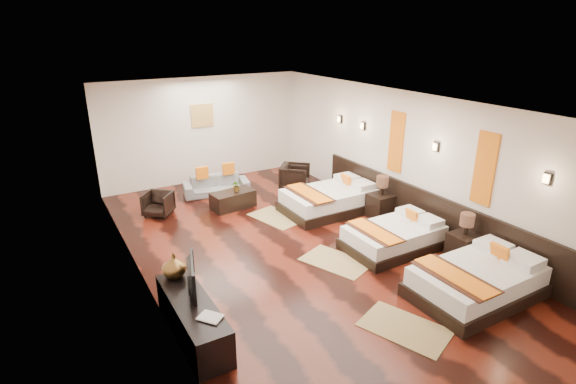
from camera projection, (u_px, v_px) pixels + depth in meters
floor at (293, 249)px, 8.61m from camera, size 5.50×9.50×0.01m
ceiling at (294, 103)px, 7.63m from camera, size 5.50×9.50×0.01m
back_wall at (203, 130)px, 11.97m from camera, size 5.50×0.01×2.80m
left_wall at (139, 209)px, 6.83m from camera, size 0.01×9.50×2.80m
right_wall at (406, 159)px, 9.41m from camera, size 0.01×9.50×2.80m
headboard_panel at (428, 214)px, 9.08m from camera, size 0.08×6.60×0.90m
bed_near at (477, 281)px, 7.03m from camera, size 2.06×1.29×0.79m
bed_mid at (394, 237)px, 8.56m from camera, size 1.86×1.17×0.71m
bed_far at (330, 199)px, 10.29m from camera, size 2.10×1.32×0.80m
nightstand_a at (464, 244)px, 8.09m from camera, size 0.47×0.47×0.92m
nightstand_b at (381, 203)px, 9.90m from camera, size 0.49×0.49×0.97m
jute_mat_near at (405, 328)px, 6.35m from camera, size 1.14×1.39×0.01m
jute_mat_mid at (336, 261)px, 8.13m from camera, size 1.14×1.39×0.01m
jute_mat_far at (276, 217)px, 9.99m from camera, size 1.02×1.35×0.01m
tv_console at (193, 318)px, 6.12m from camera, size 0.50×1.80×0.55m
tv at (187, 276)px, 6.17m from camera, size 0.34×0.81×0.47m
book at (206, 323)px, 5.57m from camera, size 0.36×0.37×0.03m
figurine at (174, 266)px, 6.55m from camera, size 0.42×0.42×0.37m
sofa at (216, 185)px, 11.32m from camera, size 1.72×0.95×0.47m
armchair_left at (158, 204)px, 10.05m from camera, size 0.82×0.82×0.54m
armchair_right at (295, 177)px, 11.64m from camera, size 1.01×1.00×0.66m
coffee_table at (233, 200)px, 10.48m from camera, size 1.05×0.62×0.40m
table_plant at (237, 186)px, 10.40m from camera, size 0.27×0.24×0.27m
orange_panel_a at (485, 169)px, 7.76m from camera, size 0.04×0.40×1.30m
orange_panel_b at (396, 142)px, 9.54m from camera, size 0.04×0.40×1.30m
sconce_near at (547, 179)px, 6.80m from camera, size 0.07×0.12×0.18m
sconce_mid at (436, 147)px, 8.58m from camera, size 0.07×0.12×0.18m
sconce_far at (363, 126)px, 10.37m from camera, size 0.07×0.12×0.18m
sconce_lounge at (340, 119)px, 11.09m from camera, size 0.07×0.12×0.18m
gold_artwork at (202, 115)px, 11.81m from camera, size 0.60×0.04×0.60m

